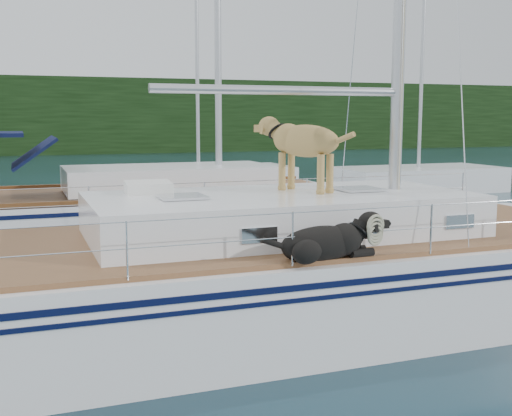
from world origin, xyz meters
name	(u,v)px	position (x,y,z in m)	size (l,w,h in m)	color
ground	(227,327)	(0.00, 0.00, 0.00)	(120.00, 120.00, 0.00)	black
tree_line	(50,116)	(0.00, 45.00, 3.00)	(90.00, 3.00, 6.00)	black
shore_bank	(51,146)	(0.00, 46.20, 0.60)	(92.00, 1.00, 1.20)	#595147
main_sailboat	(234,278)	(0.10, 0.00, 0.68)	(12.00, 3.80, 14.01)	white
neighbor_sailboat	(124,215)	(-0.33, 6.68, 0.63)	(11.00, 3.50, 13.30)	white
bg_boat_center	(199,180)	(4.00, 16.00, 0.45)	(7.20, 3.00, 11.65)	white
bg_boat_east	(418,180)	(12.00, 13.00, 0.46)	(6.40, 3.00, 11.65)	white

